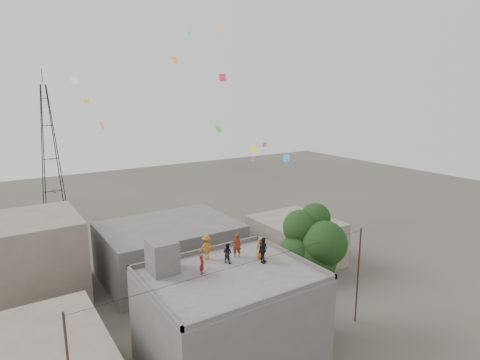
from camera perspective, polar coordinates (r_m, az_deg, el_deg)
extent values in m
cube|color=#53514E|center=(26.36, -1.51, -19.40)|extent=(10.00, 8.00, 6.00)
cube|color=#5E5B58|center=(24.90, -1.55, -13.41)|extent=(10.00, 8.00, 0.10)
cube|color=#53514E|center=(27.95, -5.82, -10.06)|extent=(10.00, 0.15, 0.30)
cube|color=#53514E|center=(21.92, 4.05, -16.64)|extent=(10.00, 0.15, 0.30)
cube|color=#53514E|center=(27.47, 7.39, -10.51)|extent=(0.15, 8.00, 0.30)
cube|color=#53514E|center=(22.91, -12.52, -15.57)|extent=(0.15, 8.00, 0.30)
cube|color=#53514E|center=(25.30, -11.02, -10.60)|extent=(1.60, 1.80, 2.00)
cube|color=#53514E|center=(38.63, -9.98, -9.73)|extent=(12.00, 9.00, 5.00)
cube|color=#696153|center=(37.65, -28.62, -10.07)|extent=(9.00, 8.00, 7.00)
cube|color=#696153|center=(41.52, 7.90, -8.52)|extent=(7.00, 8.00, 4.40)
cylinder|color=black|center=(31.03, 9.89, -16.51)|extent=(0.44, 0.44, 4.00)
cylinder|color=black|center=(30.45, 10.09, -13.71)|extent=(0.64, 0.91, 2.14)
sphere|color=black|center=(29.63, 10.12, -11.07)|extent=(3.60, 3.60, 3.60)
sphere|color=black|center=(30.25, 11.33, -8.99)|extent=(3.00, 3.00, 3.00)
sphere|color=black|center=(29.25, 8.16, -10.46)|extent=(2.80, 2.80, 2.80)
sphere|color=black|center=(28.84, 11.91, -8.81)|extent=(3.20, 3.20, 3.20)
sphere|color=black|center=(29.27, 8.64, -6.69)|extent=(2.60, 2.60, 2.60)
sphere|color=black|center=(29.59, 10.67, -5.34)|extent=(2.20, 2.20, 2.20)
cylinder|color=black|center=(31.53, 16.44, -12.90)|extent=(0.12, 0.12, 7.40)
cylinder|color=black|center=(23.70, 1.10, -11.72)|extent=(20.00, 0.52, 0.02)
cylinder|color=black|center=(59.24, -26.13, 3.38)|extent=(1.27, 1.27, 18.01)
cylinder|color=black|center=(59.46, -24.51, 3.56)|extent=(1.27, 1.27, 18.01)
cylinder|color=black|center=(61.13, -24.76, 3.75)|extent=(1.27, 1.27, 18.01)
cylinder|color=black|center=(60.91, -26.33, 3.58)|extent=(1.27, 1.27, 18.01)
cube|color=black|center=(61.12, -24.97, -1.44)|extent=(2.36, 0.08, 0.08)
cube|color=black|center=(61.12, -24.97, -1.44)|extent=(0.08, 2.36, 0.08)
cube|color=black|center=(60.30, -25.35, 2.72)|extent=(1.81, 0.08, 0.08)
cube|color=black|center=(60.30, -25.35, 2.72)|extent=(0.08, 1.81, 0.08)
cube|color=black|center=(59.82, -25.75, 6.98)|extent=(1.26, 0.08, 0.08)
cube|color=black|center=(59.82, -25.75, 6.98)|extent=(0.08, 1.26, 0.08)
cube|color=black|center=(59.67, -26.07, 10.41)|extent=(0.82, 0.08, 0.08)
cube|color=black|center=(59.67, -26.07, 10.41)|extent=(0.08, 0.82, 0.08)
cylinder|color=black|center=(59.71, -26.33, 13.09)|extent=(0.08, 0.08, 2.00)
imported|color=maroon|center=(27.06, -0.47, -9.26)|extent=(0.70, 0.59, 1.62)
imported|color=#B45714|center=(26.88, 2.99, -9.65)|extent=(0.82, 0.69, 1.42)
imported|color=black|center=(26.23, -1.80, -10.33)|extent=(0.73, 0.80, 1.32)
imported|color=black|center=(26.19, 3.29, -9.94)|extent=(1.07, 0.81, 1.69)
imported|color=#B15F14|center=(26.80, -4.81, -9.51)|extent=(1.10, 0.68, 1.64)
imported|color=maroon|center=(24.80, -5.43, -11.89)|extent=(0.52, 0.52, 1.22)
plane|color=#E83F18|center=(23.45, -19.08, 7.46)|extent=(0.34, 0.48, 0.41)
plane|color=red|center=(28.52, -2.49, 14.35)|extent=(0.40, 0.52, 0.50)
plane|color=yellow|center=(31.84, -20.98, 10.44)|extent=(0.37, 0.18, 0.33)
plane|color=#2894E5|center=(27.18, 6.61, 3.12)|extent=(0.47, 0.12, 0.47)
plane|color=silver|center=(31.92, -22.48, 12.95)|extent=(0.46, 0.20, 0.43)
plane|color=#D75517|center=(38.98, -2.89, 20.48)|extent=(0.16, 0.38, 0.36)
plane|color=green|center=(26.03, -3.11, 7.29)|extent=(0.29, 0.51, 0.43)
plane|color=#CE3052|center=(34.58, 3.50, 5.04)|extent=(0.41, 0.12, 0.40)
plane|color=orange|center=(24.86, -9.22, 16.47)|extent=(0.48, 0.38, 0.38)
plane|color=#4DAFE9|center=(36.88, -7.20, 20.08)|extent=(0.37, 0.16, 0.38)
plane|color=#FAF637|center=(26.03, 2.00, 4.43)|extent=(0.50, 0.64, 0.48)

